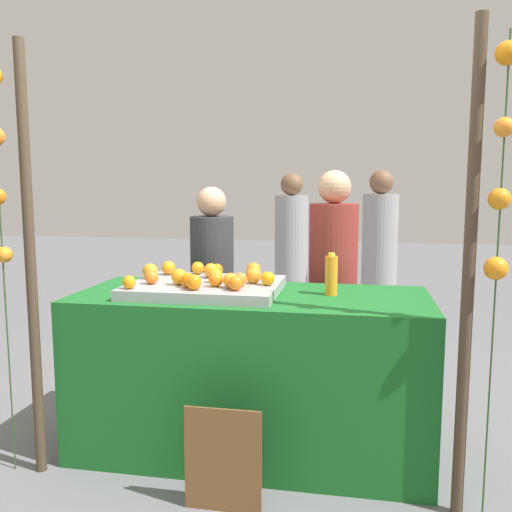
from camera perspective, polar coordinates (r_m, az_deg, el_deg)
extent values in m
plane|color=slate|center=(3.43, -0.48, -19.48)|extent=(24.00, 24.00, 0.00)
cube|color=#196023|center=(3.25, -0.49, -12.11)|extent=(2.01, 0.84, 0.94)
cube|color=#9EA0A5|center=(3.17, -5.32, -3.30)|extent=(0.86, 0.67, 0.06)
sphere|color=orange|center=(3.03, -13.18, -2.70)|extent=(0.07, 0.07, 0.07)
sphere|color=orange|center=(3.33, -11.05, -1.57)|extent=(0.09, 0.09, 0.09)
sphere|color=orange|center=(2.93, -6.55, -2.75)|extent=(0.09, 0.09, 0.09)
sphere|color=orange|center=(3.34, -0.24, -1.43)|extent=(0.09, 0.09, 0.09)
sphere|color=orange|center=(3.05, 1.25, -2.37)|extent=(0.08, 0.08, 0.08)
sphere|color=orange|center=(3.02, -4.24, -2.49)|extent=(0.08, 0.08, 0.08)
sphere|color=orange|center=(3.30, -4.75, -1.54)|extent=(0.09, 0.09, 0.09)
sphere|color=orange|center=(3.14, -4.25, -2.08)|extent=(0.08, 0.08, 0.08)
sphere|color=orange|center=(3.15, -10.90, -2.21)|extent=(0.08, 0.08, 0.08)
sphere|color=orange|center=(3.45, -6.13, -1.25)|extent=(0.08, 0.08, 0.08)
sphere|color=orange|center=(3.45, -9.17, -1.24)|extent=(0.09, 0.09, 0.09)
sphere|color=orange|center=(2.90, -2.18, -2.87)|extent=(0.08, 0.08, 0.08)
sphere|color=orange|center=(3.38, -4.13, -1.44)|extent=(0.08, 0.08, 0.08)
sphere|color=orange|center=(2.97, -2.69, -2.59)|extent=(0.08, 0.08, 0.08)
sphere|color=orange|center=(3.01, -7.11, -2.53)|extent=(0.08, 0.08, 0.08)
sphere|color=orange|center=(3.11, -0.26, -2.06)|extent=(0.09, 0.09, 0.09)
sphere|color=orange|center=(3.10, -8.05, -2.18)|extent=(0.09, 0.09, 0.09)
sphere|color=orange|center=(3.02, -1.66, -2.48)|extent=(0.08, 0.08, 0.08)
cylinder|color=orange|center=(3.10, 7.91, -2.05)|extent=(0.07, 0.07, 0.22)
cylinder|color=yellow|center=(3.09, 7.95, 0.15)|extent=(0.04, 0.04, 0.02)
cube|color=brown|center=(2.76, -3.51, -20.75)|extent=(0.38, 0.01, 0.53)
cube|color=black|center=(2.77, -3.43, -20.61)|extent=(0.35, 0.02, 0.50)
cylinder|color=#333338|center=(3.95, -4.58, -5.55)|extent=(0.31, 0.31, 1.33)
sphere|color=tan|center=(3.85, -4.70, 5.71)|extent=(0.21, 0.21, 0.21)
cylinder|color=maroon|center=(3.80, 8.00, -5.39)|extent=(0.33, 0.33, 1.43)
sphere|color=tan|center=(3.70, 8.24, 7.19)|extent=(0.22, 0.22, 0.22)
cylinder|color=#99999E|center=(5.56, 3.71, -1.14)|extent=(0.34, 0.34, 1.45)
sphere|color=brown|center=(5.49, 3.78, 7.52)|extent=(0.23, 0.23, 0.23)
cylinder|color=#99999E|center=(5.43, 12.77, -1.42)|extent=(0.34, 0.34, 1.47)
sphere|color=brown|center=(5.36, 13.04, 7.57)|extent=(0.23, 0.23, 0.23)
cylinder|color=#473828|center=(3.07, -22.58, -0.85)|extent=(0.06, 0.06, 2.28)
cylinder|color=#473828|center=(2.63, 21.40, -2.13)|extent=(0.06, 0.06, 2.28)
cylinder|color=#2D4C23|center=(3.15, -24.97, -1.54)|extent=(0.01, 0.01, 2.20)
sphere|color=orange|center=(3.13, -24.91, 0.13)|extent=(0.09, 0.09, 0.09)
cylinder|color=#2D4C23|center=(2.62, 23.83, -3.19)|extent=(0.01, 0.01, 2.20)
sphere|color=orange|center=(2.63, 24.91, 18.76)|extent=(0.10, 0.10, 0.10)
sphere|color=orange|center=(2.58, 24.61, 12.20)|extent=(0.09, 0.09, 0.09)
sphere|color=orange|center=(2.59, 24.19, 5.49)|extent=(0.10, 0.10, 0.10)
sphere|color=orange|center=(2.60, 23.87, -1.19)|extent=(0.10, 0.10, 0.10)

